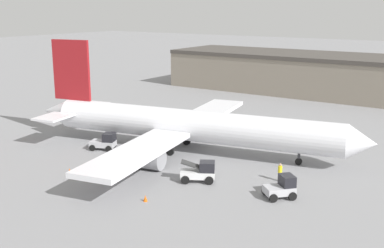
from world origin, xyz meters
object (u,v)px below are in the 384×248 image
at_px(belt_loader_truck, 200,172).
at_px(safety_cone_near, 70,171).
at_px(ground_crew_worker, 280,172).
at_px(baggage_tug, 282,187).
at_px(airplane, 183,125).
at_px(pushback_tug, 105,142).
at_px(safety_cone_far, 145,198).

distance_m(belt_loader_truck, safety_cone_near, 12.96).
relative_size(ground_crew_worker, baggage_tug, 0.56).
distance_m(airplane, baggage_tug, 16.47).
relative_size(pushback_tug, safety_cone_far, 5.82).
bearing_deg(belt_loader_truck, baggage_tug, -25.28).
height_order(pushback_tug, safety_cone_near, pushback_tug).
distance_m(belt_loader_truck, pushback_tug, 14.95).
xyz_separation_m(baggage_tug, safety_cone_near, (-19.66, -6.03, -0.63)).
height_order(baggage_tug, belt_loader_truck, belt_loader_truck).
distance_m(ground_crew_worker, pushback_tug, 20.92).
distance_m(ground_crew_worker, belt_loader_truck, 7.45).
xyz_separation_m(airplane, belt_loader_truck, (7.07, -7.27, -2.04)).
xyz_separation_m(baggage_tug, pushback_tug, (-22.59, 1.97, -0.01)).
bearing_deg(ground_crew_worker, baggage_tug, 146.73).
distance_m(airplane, ground_crew_worker, 13.71).
distance_m(baggage_tug, safety_cone_far, 11.64).
relative_size(airplane, ground_crew_worker, 22.68).
bearing_deg(pushback_tug, baggage_tug, -28.17).
bearing_deg(ground_crew_worker, airplane, 17.81).
xyz_separation_m(baggage_tug, safety_cone_far, (-9.11, -7.21, -0.63)).
xyz_separation_m(ground_crew_worker, safety_cone_far, (-7.38, -10.77, -0.66)).
bearing_deg(airplane, safety_cone_near, -121.48).
height_order(ground_crew_worker, baggage_tug, baggage_tug).
distance_m(pushback_tug, safety_cone_near, 8.54).
height_order(pushback_tug, safety_cone_far, pushback_tug).
distance_m(baggage_tug, belt_loader_truck, 7.90).
xyz_separation_m(airplane, safety_cone_far, (5.84, -13.81, -2.72)).
xyz_separation_m(pushback_tug, safety_cone_far, (13.48, -9.18, -0.62)).
height_order(baggage_tug, safety_cone_far, baggage_tug).
bearing_deg(safety_cone_near, pushback_tug, 110.13).
height_order(airplane, safety_cone_near, airplane).
height_order(baggage_tug, pushback_tug, baggage_tug).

